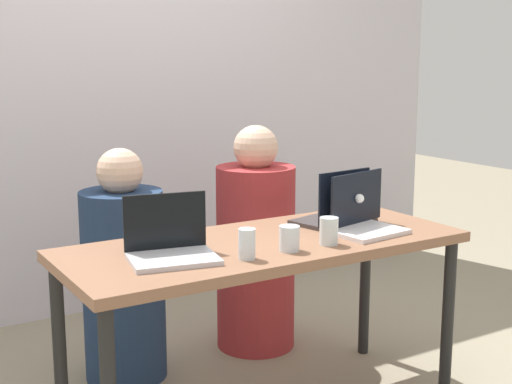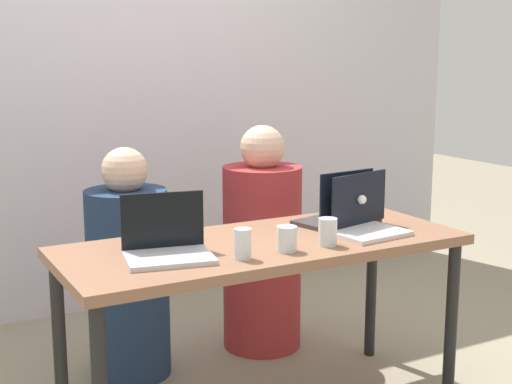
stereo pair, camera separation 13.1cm
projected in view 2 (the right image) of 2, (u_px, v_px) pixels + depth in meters
name	position (u px, v px, depth m)	size (l,w,h in m)	color
back_wall	(127.00, 83.00, 3.99)	(4.50, 0.10, 2.54)	silver
desk	(264.00, 259.00, 2.75)	(1.57, 0.63, 0.72)	brown
person_on_left	(128.00, 276.00, 3.16)	(0.45, 0.45, 1.04)	navy
person_on_right	(262.00, 250.00, 3.48)	(0.43, 0.43, 1.10)	#A32E30
laptop_back_right	(344.00, 214.00, 2.97)	(0.37, 0.31, 0.23)	#3B3536
laptop_front_left	(167.00, 244.00, 2.50)	(0.34, 0.28, 0.22)	silver
laptop_front_right	(360.00, 220.00, 2.86)	(0.31, 0.29, 0.24)	silver
water_glass_center	(288.00, 240.00, 2.58)	(0.08, 0.08, 0.09)	silver
water_glass_right	(328.00, 234.00, 2.66)	(0.07, 0.07, 0.10)	silver
water_glass_left	(243.00, 246.00, 2.48)	(0.06, 0.06, 0.11)	silver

